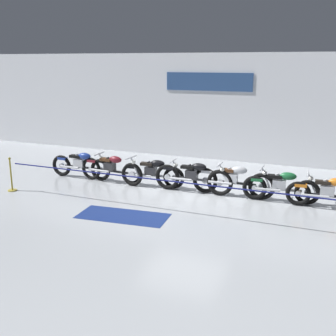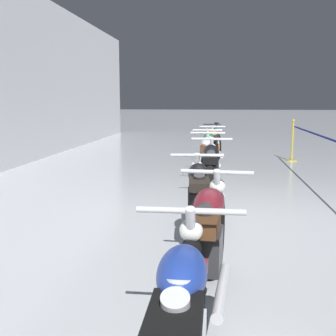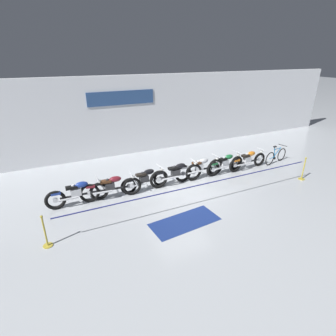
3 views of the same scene
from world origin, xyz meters
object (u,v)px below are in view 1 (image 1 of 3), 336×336
(motorcycle_green_5, at_px, (281,187))
(motorcycle_black_3, at_px, (193,177))
(stanchion_far_left, at_px, (121,181))
(floor_banner, at_px, (123,216))
(motorcycle_maroon_1, at_px, (111,168))
(motorcycle_blue_0, at_px, (81,165))
(motorcycle_silver_4, at_px, (233,180))
(motorcycle_orange_6, at_px, (330,193))
(motorcycle_black_2, at_px, (153,173))

(motorcycle_green_5, bearing_deg, motorcycle_black_3, -178.25)
(stanchion_far_left, height_order, floor_banner, stanchion_far_left)
(stanchion_far_left, distance_m, floor_banner, 1.05)
(motorcycle_maroon_1, distance_m, stanchion_far_left, 2.43)
(motorcycle_green_5, bearing_deg, motorcycle_blue_0, -179.78)
(motorcycle_blue_0, relative_size, floor_banner, 0.98)
(motorcycle_maroon_1, relative_size, motorcycle_black_3, 0.96)
(motorcycle_silver_4, bearing_deg, stanchion_far_left, -141.70)
(motorcycle_black_3, bearing_deg, floor_banner, -111.26)
(motorcycle_black_3, distance_m, motorcycle_silver_4, 1.21)
(motorcycle_green_5, xyz_separation_m, floor_banner, (-3.60, -2.69, -0.45))
(motorcycle_orange_6, distance_m, stanchion_far_left, 5.62)
(motorcycle_blue_0, bearing_deg, motorcycle_orange_6, -0.34)
(motorcycle_silver_4, height_order, stanchion_far_left, stanchion_far_left)
(motorcycle_blue_0, distance_m, motorcycle_black_3, 4.05)
(motorcycle_maroon_1, relative_size, motorcycle_green_5, 1.10)
(motorcycle_maroon_1, height_order, motorcycle_green_5, motorcycle_maroon_1)
(motorcycle_black_2, height_order, motorcycle_green_5, motorcycle_green_5)
(motorcycle_black_3, bearing_deg, motorcycle_silver_4, 4.15)
(floor_banner, bearing_deg, motorcycle_black_2, 92.64)
(motorcycle_maroon_1, bearing_deg, motorcycle_black_3, 0.44)
(motorcycle_black_3, relative_size, motorcycle_silver_4, 0.99)
(motorcycle_black_3, height_order, motorcycle_green_5, motorcycle_black_3)
(motorcycle_black_2, bearing_deg, motorcycle_blue_0, -179.10)
(floor_banner, bearing_deg, motorcycle_green_5, 31.41)
(motorcycle_silver_4, relative_size, floor_banner, 1.06)
(motorcycle_black_2, relative_size, motorcycle_black_3, 0.86)
(motorcycle_black_2, height_order, stanchion_far_left, stanchion_far_left)
(motorcycle_black_3, bearing_deg, motorcycle_black_2, 176.10)
(motorcycle_black_3, height_order, stanchion_far_left, stanchion_far_left)
(motorcycle_green_5, bearing_deg, motorcycle_orange_6, -3.23)
(motorcycle_black_3, distance_m, motorcycle_orange_6, 3.86)
(motorcycle_blue_0, height_order, motorcycle_green_5, motorcycle_blue_0)
(motorcycle_blue_0, xyz_separation_m, motorcycle_black_3, (4.05, -0.05, 0.02))
(motorcycle_orange_6, relative_size, stanchion_far_left, 0.22)
(motorcycle_silver_4, xyz_separation_m, motorcycle_green_5, (1.38, -0.01, -0.03))
(motorcycle_black_3, distance_m, stanchion_far_left, 2.41)
(stanchion_far_left, bearing_deg, floor_banner, -60.25)
(stanchion_far_left, bearing_deg, motorcycle_orange_6, 20.52)
(motorcycle_maroon_1, relative_size, motorcycle_black_2, 1.12)
(motorcycle_black_3, relative_size, motorcycle_green_5, 1.15)
(motorcycle_orange_6, bearing_deg, motorcycle_blue_0, 179.66)
(motorcycle_silver_4, bearing_deg, motorcycle_blue_0, -179.63)
(motorcycle_silver_4, bearing_deg, motorcycle_green_5, -0.35)
(motorcycle_black_2, distance_m, stanchion_far_left, 2.07)
(motorcycle_maroon_1, height_order, floor_banner, motorcycle_maroon_1)
(motorcycle_maroon_1, height_order, motorcycle_black_2, motorcycle_maroon_1)
(stanchion_far_left, xyz_separation_m, floor_banner, (0.37, -0.65, -0.73))
(motorcycle_black_2, bearing_deg, motorcycle_orange_6, -0.97)
(motorcycle_black_2, bearing_deg, floor_banner, -81.99)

